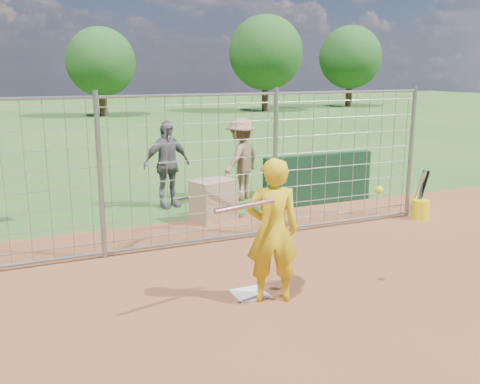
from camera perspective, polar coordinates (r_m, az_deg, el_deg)
name	(u,v)px	position (r m, az deg, el deg)	size (l,w,h in m)	color
ground	(244,289)	(7.35, 0.39, -10.29)	(100.00, 100.00, 0.00)	#2D591E
home_plate	(250,294)	(7.18, 1.05, -10.80)	(0.43, 0.43, 0.02)	silver
dugout_wall	(318,179)	(11.78, 8.33, 1.34)	(2.60, 0.20, 1.10)	#11381E
batter	(273,231)	(6.71, 3.49, -4.15)	(0.68, 0.44, 1.86)	gold
bystander_b	(167,164)	(11.44, -7.81, 2.96)	(1.09, 0.45, 1.86)	slate
bystander_c	(241,159)	(12.02, 0.10, 3.54)	(1.20, 0.69, 1.85)	#8C684C
equipment_bin	(213,200)	(10.45, -2.85, -0.87)	(0.80, 0.55, 0.80)	tan
equipment_in_play	(280,202)	(6.31, 4.25, -1.03)	(2.22, 0.38, 0.15)	silver
bucket_with_bats	(420,207)	(11.15, 18.70, -1.48)	(0.34, 0.37, 0.98)	yellow
backstop_fence	(194,172)	(8.77, -4.97, 2.14)	(9.08, 0.08, 2.60)	gray
tree_line	(102,55)	(34.79, -14.50, 13.97)	(44.66, 6.72, 6.48)	#3F2B19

